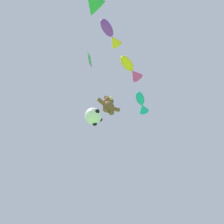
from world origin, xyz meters
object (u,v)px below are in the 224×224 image
(teddy_bear_kite, at_px, (109,105))
(diamond_kite, at_px, (90,61))
(fish_kite_violet, at_px, (111,34))
(fish_kite_teal, at_px, (142,103))
(fish_kite_goldfin, at_px, (131,69))
(soccer_ball_kite, at_px, (93,116))

(teddy_bear_kite, xyz_separation_m, diamond_kite, (-1.99, -0.47, 3.67))
(teddy_bear_kite, relative_size, diamond_kite, 0.62)
(fish_kite_violet, bearing_deg, fish_kite_teal, 32.40)
(teddy_bear_kite, height_order, fish_kite_violet, fish_kite_violet)
(fish_kite_goldfin, bearing_deg, soccer_ball_kite, 118.15)
(teddy_bear_kite, xyz_separation_m, fish_kite_teal, (2.20, -0.71, 1.08))
(teddy_bear_kite, bearing_deg, soccer_ball_kite, 168.49)
(fish_kite_teal, height_order, fish_kite_violet, fish_kite_violet)
(teddy_bear_kite, bearing_deg, fish_kite_teal, -17.79)
(teddy_bear_kite, height_order, diamond_kite, diamond_kite)
(teddy_bear_kite, distance_m, fish_kite_violet, 4.25)
(soccer_ball_kite, height_order, fish_kite_violet, fish_kite_violet)
(fish_kite_teal, bearing_deg, teddy_bear_kite, 162.21)
(fish_kite_teal, relative_size, fish_kite_goldfin, 0.83)
(diamond_kite, bearing_deg, fish_kite_goldfin, -35.50)
(teddy_bear_kite, height_order, fish_kite_goldfin, fish_kite_goldfin)
(soccer_ball_kite, height_order, diamond_kite, diamond_kite)
(fish_kite_goldfin, height_order, fish_kite_violet, fish_kite_goldfin)
(fish_kite_goldfin, distance_m, diamond_kite, 3.43)
(fish_kite_violet, bearing_deg, diamond_kite, 90.97)
(soccer_ball_kite, distance_m, fish_kite_goldfin, 4.36)
(fish_kite_teal, bearing_deg, diamond_kite, 176.73)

